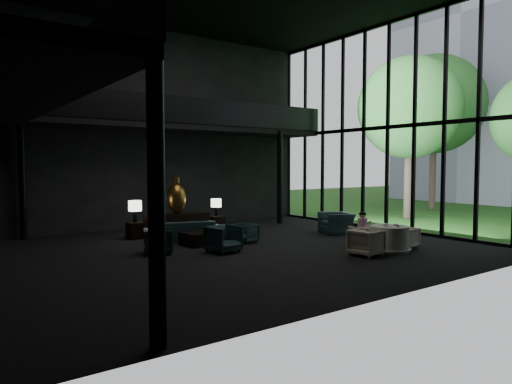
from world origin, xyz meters
TOP-DOWN VIEW (x-y plane):
  - floor at (0.00, 0.00)m, footprint 14.00×12.00m
  - wall_back at (0.00, 6.00)m, footprint 14.00×0.04m
  - wall_front at (0.00, -6.00)m, footprint 14.00×0.04m
  - curtain_wall at (6.95, 0.00)m, footprint 0.20×12.00m
  - mezzanine_left at (-6.00, 0.00)m, footprint 2.00×12.00m
  - mezzanine_back at (1.00, 5.00)m, footprint 12.00×2.00m
  - railing_left at (-5.00, 0.00)m, footprint 0.06×12.00m
  - railing_back at (1.00, 4.00)m, footprint 12.00×0.06m
  - column_sw at (-5.00, -5.70)m, footprint 0.24×0.24m
  - column_nw at (-5.00, 5.70)m, footprint 0.24×0.24m
  - column_ne at (4.80, 4.00)m, footprint 0.24×0.24m
  - tree_near at (11.00, 2.00)m, footprint 4.80×4.80m
  - tree_far at (16.00, 4.00)m, footprint 5.60×5.60m
  - console at (-0.24, 3.61)m, footprint 2.42×0.55m
  - bronze_urn at (-0.24, 3.69)m, footprint 0.71×0.71m
  - side_table_left at (-1.84, 3.61)m, footprint 0.52×0.52m
  - table_lamp_left at (-1.84, 3.60)m, footprint 0.45×0.45m
  - side_table_right at (1.36, 3.57)m, footprint 0.53×0.53m
  - table_lamp_right at (1.36, 3.57)m, footprint 0.40×0.40m
  - sofa at (-0.49, 2.33)m, footprint 2.57×1.35m
  - lounge_armchair_west at (-2.27, 0.64)m, footprint 0.98×1.01m
  - lounge_armchair_east at (0.80, 0.74)m, footprint 0.70×0.72m
  - lounge_armchair_south at (-0.64, -0.26)m, footprint 1.06×1.01m
  - window_armchair at (4.72, 0.50)m, footprint 1.24×1.50m
  - coffee_table at (-0.68, 1.20)m, footprint 0.98×0.98m
  - dining_table at (3.40, -2.96)m, footprint 1.26×1.26m
  - dining_chair_north at (3.43, -1.89)m, footprint 0.77×0.75m
  - dining_chair_east at (4.27, -2.86)m, footprint 0.64×0.67m
  - dining_chair_west at (2.35, -3.01)m, footprint 0.89×0.94m
  - child at (3.38, -1.95)m, footprint 0.30×0.30m
  - plate_a at (3.23, -3.04)m, footprint 0.26×0.26m
  - plate_b at (3.59, -2.74)m, footprint 0.23×0.23m
  - saucer at (3.65, -3.02)m, footprint 0.15×0.15m
  - coffee_cup at (3.59, -3.02)m, footprint 0.10×0.10m
  - cereal_bowl at (3.29, -2.91)m, footprint 0.18×0.18m
  - cream_pot at (3.37, -3.28)m, footprint 0.08×0.08m

SIDE VIEW (x-z plane):
  - floor at x=0.00m, z-range -0.01..0.01m
  - coffee_table at x=-0.68m, z-range 0.00..0.41m
  - side_table_left at x=-1.84m, z-range 0.00..0.57m
  - side_table_right at x=1.36m, z-range 0.00..0.58m
  - dining_chair_north at x=3.43m, z-range 0.00..0.61m
  - lounge_armchair_east at x=0.80m, z-range 0.00..0.61m
  - dining_chair_east at x=4.27m, z-range 0.00..0.62m
  - dining_table at x=3.40m, z-range -0.05..0.70m
  - console at x=-0.24m, z-range 0.00..0.77m
  - lounge_armchair_west at x=-2.27m, z-range 0.00..0.82m
  - dining_chair_west at x=2.35m, z-range 0.00..0.87m
  - lounge_armchair_south at x=-0.64m, z-range 0.00..0.95m
  - sofa at x=-0.49m, z-range 0.00..0.97m
  - window_armchair at x=4.72m, z-range 0.00..1.13m
  - saucer at x=3.65m, z-range 0.75..0.76m
  - plate_b at x=3.59m, z-range 0.75..0.76m
  - plate_a at x=3.23m, z-range 0.75..0.76m
  - child at x=3.38m, z-range 0.45..1.09m
  - cream_pot at x=3.37m, z-range 0.75..0.83m
  - coffee_cup at x=3.59m, z-range 0.76..0.82m
  - cereal_bowl at x=3.29m, z-range 0.75..0.84m
  - table_lamp_right at x=1.36m, z-range 0.72..1.39m
  - table_lamp_left at x=-1.84m, z-range 0.73..1.48m
  - bronze_urn at x=-0.24m, z-range 0.67..2.00m
  - column_sw at x=-5.00m, z-range 0.00..4.00m
  - column_nw at x=-5.00m, z-range 0.00..4.00m
  - column_ne at x=4.80m, z-range 0.00..4.00m
  - wall_back at x=0.00m, z-range 0.00..8.00m
  - wall_front at x=0.00m, z-range 0.00..8.00m
  - curtain_wall at x=6.95m, z-range 0.00..8.00m
  - mezzanine_left at x=-6.00m, z-range 3.88..4.12m
  - mezzanine_back at x=1.00m, z-range 3.88..4.12m
  - railing_left at x=-5.00m, z-range 4.10..5.10m
  - railing_back at x=1.00m, z-range 4.10..5.10m
  - tree_near at x=11.00m, z-range 1.41..9.06m
  - tree_far at x=16.00m, z-range 1.59..10.39m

